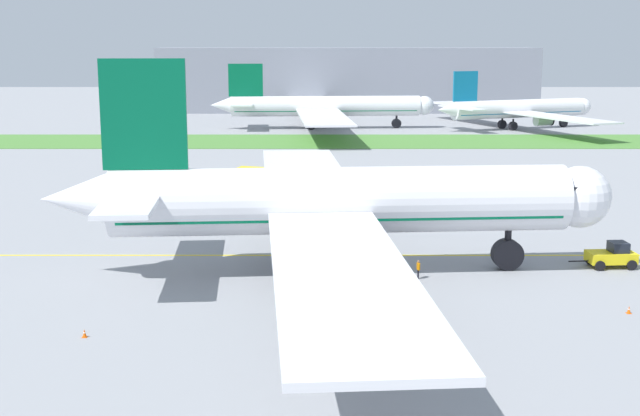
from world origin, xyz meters
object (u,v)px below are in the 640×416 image
ground_crew_wingwalker_port (419,268)px  traffic_cone_near_nose (85,333)px  airliner_foreground (334,202)px  pushback_tug (613,256)px  parked_airliner_far_right (516,109)px  traffic_cone_port_wing (630,310)px  parked_airliner_far_centre (322,107)px  service_truck_baggage_loader (250,178)px

ground_crew_wingwalker_port → traffic_cone_near_nose: size_ratio=2.81×
airliner_foreground → pushback_tug: size_ratio=12.75×
traffic_cone_near_nose → parked_airliner_far_right: bearing=66.3°
traffic_cone_port_wing → parked_airliner_far_centre: (-22.55, 134.69, 4.76)m
parked_airliner_far_centre → parked_airliner_far_right: parked_airliner_far_centre is taller
traffic_cone_port_wing → parked_airliner_far_centre: size_ratio=0.01×
airliner_foreground → parked_airliner_far_centre: 123.50m
pushback_tug → parked_airliner_far_right: 121.89m
airliner_foreground → pushback_tug: airliner_foreground is taller
pushback_tug → parked_airliner_far_right: size_ratio=0.10×
parked_airliner_far_right → pushback_tug: bearing=-98.8°
pushback_tug → traffic_cone_port_wing: pushback_tug is taller
traffic_cone_near_nose → parked_airliner_far_right: (60.84, 138.66, 4.25)m
traffic_cone_near_nose → pushback_tug: bearing=23.4°
service_truck_baggage_loader → ground_crew_wingwalker_port: bearing=-67.5°
pushback_tug → parked_airliner_far_centre: 124.33m
ground_crew_wingwalker_port → parked_airliner_far_centre: 125.73m
parked_airliner_far_right → ground_crew_wingwalker_port: bearing=-106.3°
pushback_tug → service_truck_baggage_loader: 52.90m
airliner_foreground → traffic_cone_near_nose: 24.49m
pushback_tug → traffic_cone_near_nose: size_ratio=10.34×
pushback_tug → traffic_cone_near_nose: 45.98m
traffic_cone_near_nose → parked_airliner_far_centre: parked_airliner_far_centre is taller
traffic_cone_port_wing → parked_airliner_far_centre: parked_airliner_far_centre is taller
traffic_cone_port_wing → parked_airliner_far_right: bearing=80.7°
service_truck_baggage_loader → parked_airliner_far_right: 97.74m
traffic_cone_port_wing → parked_airliner_far_centre: bearing=99.5°
parked_airliner_far_centre → pushback_tug: bearing=-78.1°
traffic_cone_near_nose → service_truck_baggage_loader: service_truck_baggage_loader is taller
traffic_cone_near_nose → service_truck_baggage_loader: (6.60, 57.39, 1.41)m
traffic_cone_near_nose → parked_airliner_far_right: 151.48m
ground_crew_wingwalker_port → service_truck_baggage_loader: bearing=112.5°
parked_airliner_far_centre → parked_airliner_far_right: 44.38m
pushback_tug → parked_airliner_far_right: (18.65, 120.40, 3.48)m
service_truck_baggage_loader → parked_airliner_far_centre: 83.10m
pushback_tug → parked_airliner_far_right: bearing=81.2°
airliner_foreground → pushback_tug: (24.96, 1.91, -5.21)m
airliner_foreground → parked_airliner_far_centre: (-0.75, 123.49, -1.23)m
ground_crew_wingwalker_port → pushback_tug: bearing=12.2°
traffic_cone_port_wing → ground_crew_wingwalker_port: bearing=147.6°
traffic_cone_near_nose → parked_airliner_far_right: size_ratio=0.01×
parked_airliner_far_centre → airliner_foreground: bearing=-89.7°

